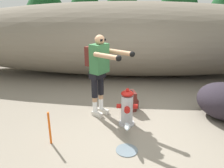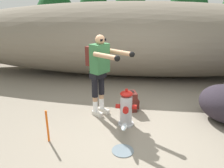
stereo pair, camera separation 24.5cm
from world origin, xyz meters
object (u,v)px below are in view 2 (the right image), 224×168
object	(u,v)px
utility_worker	(100,66)
fire_hydrant	(126,109)
spare_backpack	(132,101)
survey_stake	(47,126)

from	to	relation	value
utility_worker	fire_hydrant	bearing A→B (deg)	-0.28
fire_hydrant	spare_backpack	size ratio (longest dim) A/B	1.64
spare_backpack	survey_stake	world-z (taller)	survey_stake
fire_hydrant	utility_worker	world-z (taller)	utility_worker
utility_worker	spare_backpack	bearing A→B (deg)	56.77
fire_hydrant	spare_backpack	xyz separation A→B (m)	(0.09, 0.68, -0.14)
fire_hydrant	survey_stake	size ratio (longest dim) A/B	1.28
survey_stake	utility_worker	bearing A→B (deg)	56.69
utility_worker	spare_backpack	distance (m)	1.14
fire_hydrant	survey_stake	xyz separation A→B (m)	(-1.32, -0.73, -0.05)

